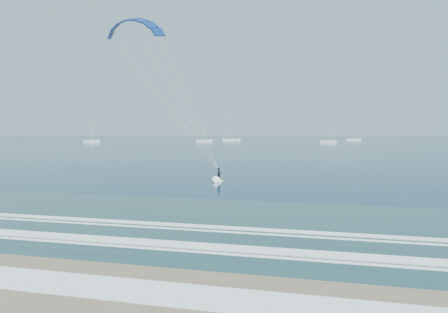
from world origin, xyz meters
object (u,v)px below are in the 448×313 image
kitesurfer_rig (175,94)px  sailboat_0 (92,141)px  sailboat_3 (328,142)px  sailboat_4 (353,139)px  sailboat_1 (204,141)px  sailboat_2 (231,140)px

kitesurfer_rig → sailboat_0: (-99.33, 143.13, -9.24)m
sailboat_0 → sailboat_3: sailboat_0 is taller
sailboat_0 → sailboat_4: size_ratio=0.97×
kitesurfer_rig → sailboat_0: kitesurfer_rig is taller
kitesurfer_rig → sailboat_1: bearing=105.2°
sailboat_1 → sailboat_4: size_ratio=1.00×
sailboat_2 → sailboat_4: bearing=17.3°
sailboat_2 → sailboat_0: bearing=-139.9°
sailboat_1 → sailboat_3: sailboat_1 is taller
sailboat_0 → sailboat_4: (135.98, 75.55, 0.00)m
kitesurfer_rig → sailboat_1: size_ratio=1.66×
sailboat_3 → sailboat_4: bearing=73.8°
kitesurfer_rig → sailboat_1: 174.13m
sailboat_2 → sailboat_3: 66.13m
sailboat_2 → sailboat_4: sailboat_2 is taller
kitesurfer_rig → sailboat_3: 163.73m
sailboat_1 → sailboat_4: bearing=31.8°
sailboat_1 → sailboat_2: sailboat_2 is taller
kitesurfer_rig → sailboat_0: bearing=124.8°
sailboat_3 → sailboat_0: bearing=-170.9°
sailboat_0 → sailboat_2: sailboat_2 is taller
kitesurfer_rig → sailboat_4: kitesurfer_rig is taller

